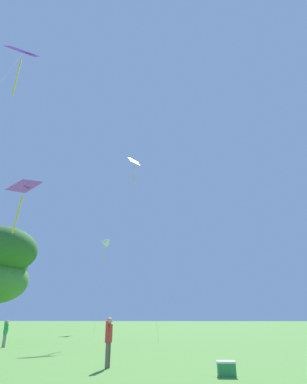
% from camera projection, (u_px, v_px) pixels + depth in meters
% --- Properties ---
extents(kite_pink_low, '(3.77, 5.20, 10.15)m').
position_uv_depth(kite_pink_low, '(21.00, 195.00, 19.82)').
color(kite_pink_low, pink).
rests_on(kite_pink_low, ground_plane).
extents(kite_black_large, '(4.11, 9.46, 19.86)m').
position_uv_depth(kite_black_large, '(135.00, 169.00, 38.24)').
color(kite_black_large, black).
rests_on(kite_black_large, ground_plane).
extents(kite_purple_streamer, '(2.11, 9.12, 19.40)m').
position_uv_depth(kite_purple_streamer, '(19.00, 61.00, 21.61)').
color(kite_purple_streamer, purple).
rests_on(kite_purple_streamer, ground_plane).
extents(kite_white_distant, '(2.15, 9.34, 12.65)m').
position_uv_depth(kite_white_distant, '(104.00, 242.00, 46.36)').
color(kite_white_distant, white).
rests_on(kite_white_distant, ground_plane).
extents(person_in_blue_jacket, '(0.24, 0.56, 1.74)m').
position_uv_depth(person_in_blue_jacket, '(109.00, 337.00, 12.26)').
color(person_in_blue_jacket, '#665B4C').
rests_on(person_in_blue_jacket, ground_plane).
extents(person_foreground_watcher, '(0.49, 0.31, 1.60)m').
position_uv_depth(person_foreground_watcher, '(6.00, 331.00, 20.55)').
color(person_foreground_watcher, gray).
rests_on(person_foreground_watcher, ground_plane).
extents(picnic_cooler, '(0.60, 0.40, 0.44)m').
position_uv_depth(picnic_cooler, '(226.00, 368.00, 10.33)').
color(picnic_cooler, '#2D8C47').
rests_on(picnic_cooler, ground_plane).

